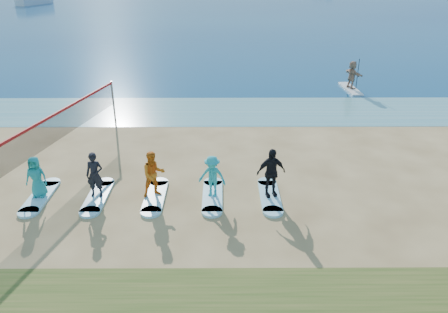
{
  "coord_description": "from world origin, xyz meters",
  "views": [
    {
      "loc": [
        0.07,
        -12.65,
        7.79
      ],
      "look_at": [
        0.14,
        2.0,
        1.1
      ],
      "focal_mm": 35.0,
      "sensor_mm": 36.0,
      "label": 1
    }
  ],
  "objects_px": {
    "paddleboarder": "(352,75)",
    "paddleboard": "(350,89)",
    "student_2": "(153,174)",
    "surfboard_4": "(270,196)",
    "surfboard_3": "(213,196)",
    "student_3": "(212,176)",
    "boat_offshore_a": "(35,4)",
    "surfboard_1": "(98,197)",
    "student_1": "(95,175)",
    "student_0": "(36,177)",
    "surfboard_0": "(40,197)",
    "surfboard_2": "(155,196)",
    "student_4": "(271,173)",
    "volleyball_net": "(59,126)"
  },
  "relations": [
    {
      "from": "surfboard_3",
      "to": "student_3",
      "type": "bearing_deg",
      "value": 0.0
    },
    {
      "from": "student_1",
      "to": "paddleboard",
      "type": "bearing_deg",
      "value": 49.46
    },
    {
      "from": "surfboard_0",
      "to": "student_0",
      "type": "height_order",
      "value": "student_0"
    },
    {
      "from": "surfboard_3",
      "to": "student_0",
      "type": "bearing_deg",
      "value": 180.0
    },
    {
      "from": "paddleboarder",
      "to": "student_2",
      "type": "distance_m",
      "value": 17.51
    },
    {
      "from": "surfboard_0",
      "to": "surfboard_3",
      "type": "bearing_deg",
      "value": 0.0
    },
    {
      "from": "surfboard_0",
      "to": "student_2",
      "type": "distance_m",
      "value": 4.18
    },
    {
      "from": "paddleboarder",
      "to": "student_4",
      "type": "xyz_separation_m",
      "value": [
        -6.61,
        -13.87,
        -0.01
      ]
    },
    {
      "from": "student_2",
      "to": "surfboard_4",
      "type": "distance_m",
      "value": 4.18
    },
    {
      "from": "surfboard_4",
      "to": "student_4",
      "type": "relative_size",
      "value": 1.23
    },
    {
      "from": "student_1",
      "to": "surfboard_3",
      "type": "height_order",
      "value": "student_1"
    },
    {
      "from": "surfboard_1",
      "to": "student_2",
      "type": "height_order",
      "value": "student_2"
    },
    {
      "from": "student_3",
      "to": "surfboard_4",
      "type": "xyz_separation_m",
      "value": [
        2.04,
        0.0,
        -0.8
      ]
    },
    {
      "from": "boat_offshore_a",
      "to": "student_2",
      "type": "xyz_separation_m",
      "value": [
        31.67,
        -70.45,
        0.93
      ]
    },
    {
      "from": "student_1",
      "to": "student_2",
      "type": "relative_size",
      "value": 0.98
    },
    {
      "from": "surfboard_2",
      "to": "student_3",
      "type": "height_order",
      "value": "student_3"
    },
    {
      "from": "student_2",
      "to": "student_3",
      "type": "height_order",
      "value": "student_2"
    },
    {
      "from": "surfboard_0",
      "to": "boat_offshore_a",
      "type": "bearing_deg",
      "value": 111.38
    },
    {
      "from": "student_3",
      "to": "surfboard_3",
      "type": "bearing_deg",
      "value": 0.0
    },
    {
      "from": "surfboard_1",
      "to": "surfboard_4",
      "type": "xyz_separation_m",
      "value": [
        6.13,
        0.0,
        0.0
      ]
    },
    {
      "from": "paddleboard",
      "to": "boat_offshore_a",
      "type": "height_order",
      "value": "boat_offshore_a"
    },
    {
      "from": "surfboard_3",
      "to": "student_4",
      "type": "bearing_deg",
      "value": 0.0
    },
    {
      "from": "student_2",
      "to": "surfboard_4",
      "type": "relative_size",
      "value": 0.76
    },
    {
      "from": "volleyball_net",
      "to": "surfboard_1",
      "type": "distance_m",
      "value": 3.42
    },
    {
      "from": "boat_offshore_a",
      "to": "surfboard_4",
      "type": "bearing_deg",
      "value": -40.69
    },
    {
      "from": "volleyball_net",
      "to": "surfboard_4",
      "type": "relative_size",
      "value": 4.02
    },
    {
      "from": "boat_offshore_a",
      "to": "surfboard_3",
      "type": "distance_m",
      "value": 78.1
    },
    {
      "from": "surfboard_1",
      "to": "student_1",
      "type": "distance_m",
      "value": 0.86
    },
    {
      "from": "student_2",
      "to": "surfboard_1",
      "type": "bearing_deg",
      "value": 158.81
    },
    {
      "from": "paddleboarder",
      "to": "surfboard_2",
      "type": "xyz_separation_m",
      "value": [
        -10.7,
        -13.87,
        -0.95
      ]
    },
    {
      "from": "volleyball_net",
      "to": "paddleboard",
      "type": "height_order",
      "value": "volleyball_net"
    },
    {
      "from": "student_2",
      "to": "surfboard_0",
      "type": "bearing_deg",
      "value": 158.81
    },
    {
      "from": "student_1",
      "to": "volleyball_net",
      "type": "bearing_deg",
      "value": 131.5
    },
    {
      "from": "paddleboarder",
      "to": "paddleboard",
      "type": "bearing_deg",
      "value": -21.1
    },
    {
      "from": "volleyball_net",
      "to": "paddleboarder",
      "type": "xyz_separation_m",
      "value": [
        14.57,
        11.65,
        -0.91
      ]
    },
    {
      "from": "surfboard_3",
      "to": "boat_offshore_a",
      "type": "bearing_deg",
      "value": 115.57
    },
    {
      "from": "surfboard_0",
      "to": "student_0",
      "type": "distance_m",
      "value": 0.79
    },
    {
      "from": "student_2",
      "to": "paddleboarder",
      "type": "bearing_deg",
      "value": 31.15
    },
    {
      "from": "student_1",
      "to": "surfboard_2",
      "type": "distance_m",
      "value": 2.22
    },
    {
      "from": "volleyball_net",
      "to": "surfboard_2",
      "type": "relative_size",
      "value": 4.02
    },
    {
      "from": "surfboard_1",
      "to": "surfboard_2",
      "type": "relative_size",
      "value": 1.0
    },
    {
      "from": "surfboard_0",
      "to": "surfboard_2",
      "type": "bearing_deg",
      "value": 0.0
    },
    {
      "from": "paddleboard",
      "to": "student_0",
      "type": "distance_m",
      "value": 20.29
    },
    {
      "from": "student_4",
      "to": "surfboard_3",
      "type": "bearing_deg",
      "value": 164.85
    },
    {
      "from": "student_0",
      "to": "surfboard_1",
      "type": "distance_m",
      "value": 2.19
    },
    {
      "from": "surfboard_1",
      "to": "student_4",
      "type": "distance_m",
      "value": 6.2
    },
    {
      "from": "surfboard_1",
      "to": "student_1",
      "type": "relative_size",
      "value": 1.34
    },
    {
      "from": "surfboard_0",
      "to": "student_4",
      "type": "distance_m",
      "value": 8.23
    },
    {
      "from": "paddleboard",
      "to": "surfboard_3",
      "type": "height_order",
      "value": "paddleboard"
    },
    {
      "from": "paddleboarder",
      "to": "student_2",
      "type": "xyz_separation_m",
      "value": [
        -10.7,
        -13.87,
        -0.06
      ]
    }
  ]
}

